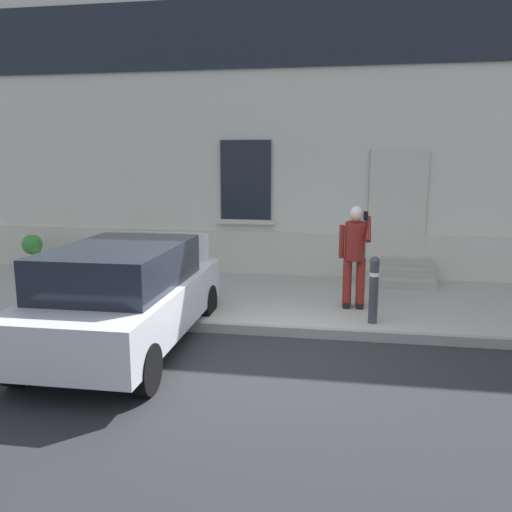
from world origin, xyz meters
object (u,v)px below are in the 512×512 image
(person_on_phone, at_px, (355,251))
(planter_olive, at_px, (33,253))
(planter_terracotta, at_px, (139,252))
(hatchback_car_silver, at_px, (126,294))
(bollard_near_person, at_px, (374,287))

(person_on_phone, relative_size, planter_olive, 2.03)
(person_on_phone, distance_m, planter_olive, 7.21)
(person_on_phone, distance_m, planter_terracotta, 5.16)
(hatchback_car_silver, relative_size, person_on_phone, 2.34)
(hatchback_car_silver, bearing_deg, planter_olive, 135.49)
(hatchback_car_silver, distance_m, planter_olive, 5.34)
(bollard_near_person, distance_m, person_on_phone, 0.90)
(person_on_phone, bearing_deg, planter_terracotta, 171.27)
(hatchback_car_silver, height_order, bollard_near_person, hatchback_car_silver)
(planter_olive, xyz_separation_m, planter_terracotta, (2.31, 0.42, 0.00))
(bollard_near_person, xyz_separation_m, person_on_phone, (-0.29, 0.74, 0.44))
(planter_olive, height_order, planter_terracotta, same)
(bollard_near_person, bearing_deg, hatchback_car_silver, -159.57)
(hatchback_car_silver, xyz_separation_m, person_on_phone, (3.17, 2.02, 0.36))
(hatchback_car_silver, relative_size, planter_terracotta, 4.74)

